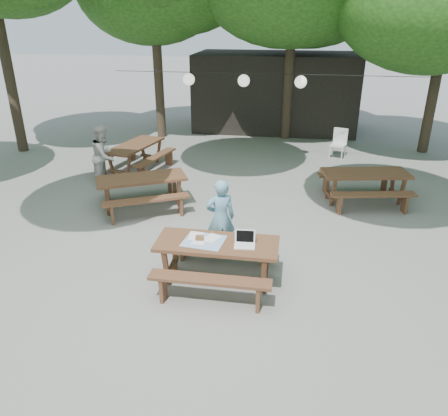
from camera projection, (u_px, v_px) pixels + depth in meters
ground at (212, 263)px, 7.93m from camera, size 80.00×80.00×0.00m
pavilion at (275, 91)px, 16.74m from camera, size 6.00×3.00×2.80m
main_picnic_table at (217, 261)px, 7.25m from camera, size 2.00×1.58×0.75m
picnic_table_nw at (142, 192)px, 10.06m from camera, size 2.41×2.26×0.75m
picnic_table_ne at (364, 186)px, 10.37m from camera, size 2.16×1.91×0.75m
picnic_table_far_w at (136, 157)px, 12.51m from camera, size 1.97×2.21×0.75m
woman at (221, 218)px, 7.95m from camera, size 0.63×0.52×1.49m
second_person at (104, 156)px, 11.22m from camera, size 0.63×0.80×1.60m
plastic_chair at (338, 150)px, 13.62m from camera, size 0.56×0.56×0.90m
laptop at (245, 241)px, 6.99m from camera, size 0.35×0.28×0.24m
tabletop_clutter at (203, 240)px, 7.14m from camera, size 0.71×0.62×0.08m
paper_lanterns at (244, 81)px, 12.38m from camera, size 9.00×0.34×0.38m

